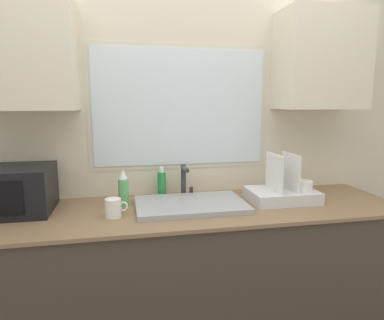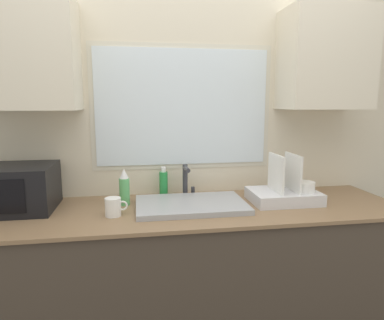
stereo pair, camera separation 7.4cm
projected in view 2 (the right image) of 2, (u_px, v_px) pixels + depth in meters
name	position (u px, v px, depth m)	size (l,w,h in m)	color
countertop	(191.00, 281.00, 2.03)	(2.44, 0.69, 0.91)	#42382D
wall_back	(183.00, 121.00, 2.19)	(6.00, 0.38, 2.60)	beige
sink_basin	(191.00, 205.00, 1.95)	(0.62, 0.41, 0.03)	#9EA0A5
faucet	(186.00, 178.00, 2.15)	(0.08, 0.14, 0.21)	#333338
microwave	(16.00, 188.00, 1.88)	(0.41, 0.36, 0.25)	black
dish_rack	(285.00, 193.00, 2.05)	(0.40, 0.29, 0.29)	silver
spray_bottle	(124.00, 188.00, 1.99)	(0.06, 0.06, 0.21)	#59B266
soap_bottle	(164.00, 183.00, 2.17)	(0.05, 0.05, 0.19)	#268C3F
mug_near_sink	(113.00, 207.00, 1.80)	(0.12, 0.08, 0.10)	white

